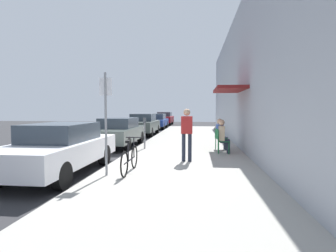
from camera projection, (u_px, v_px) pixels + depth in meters
ground_plane at (116, 163)px, 8.87m from camera, size 60.00×60.00×0.00m
sidewalk_slab at (186, 153)px, 10.61m from camera, size 4.50×32.00×0.12m
building_facade at (249, 73)px, 10.15m from camera, size 1.40×32.00×6.40m
parked_car_0 at (60, 148)px, 7.37m from camera, size 1.80×4.40×1.41m
parked_car_1 at (118, 132)px, 12.84m from camera, size 1.80×4.40×1.39m
parked_car_2 at (143, 124)px, 18.67m from camera, size 1.80×4.40×1.49m
parked_car_3 at (156, 121)px, 24.77m from camera, size 1.80×4.40×1.39m
parked_car_4 at (165, 118)px, 30.86m from camera, size 1.80×4.40×1.49m
parking_meter at (145, 131)px, 11.38m from camera, size 0.12×0.10×1.32m
street_sign at (106, 116)px, 6.68m from camera, size 0.32×0.06×2.60m
bicycle_0 at (130, 159)px, 7.06m from camera, size 0.46×1.71×0.90m
cafe_chair_0 at (221, 140)px, 10.16m from camera, size 0.46×0.46×0.87m
seated_patron_0 at (223, 135)px, 10.14m from camera, size 0.44×0.37×1.29m
cafe_chair_1 at (219, 138)px, 11.09m from camera, size 0.52×0.52×0.87m
seated_patron_1 at (221, 133)px, 11.09m from camera, size 0.48×0.42×1.29m
pedestrian_standing at (187, 131)px, 8.53m from camera, size 0.36×0.22×1.70m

